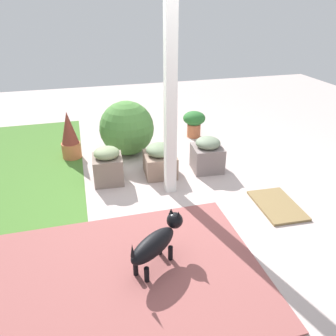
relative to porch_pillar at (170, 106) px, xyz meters
name	(u,v)px	position (x,y,z in m)	size (l,w,h in m)	color
ground_plane	(169,197)	(-0.16, 0.05, -1.10)	(12.00, 12.00, 0.00)	#B6A49F
brick_path	(127,277)	(-1.35, 0.76, -1.09)	(1.80, 2.40, 0.02)	#8F4E4B
porch_pillar	(170,106)	(0.00, 0.00, 0.00)	(0.13, 0.13, 2.20)	white
stone_planter_nearest	(207,155)	(0.41, -0.65, -0.86)	(0.43, 0.44, 0.49)	gray
stone_planter_near	(160,160)	(0.44, 0.02, -0.88)	(0.48, 0.44, 0.45)	#886E5D
stone_planter_mid	(108,166)	(0.42, 0.73, -0.86)	(0.41, 0.40, 0.49)	gray
round_shrub	(127,128)	(1.26, 0.34, -0.68)	(0.83, 0.83, 0.83)	#477A37
terracotta_pot_spiky	(70,136)	(1.32, 1.19, -0.75)	(0.28, 0.28, 0.73)	#C26B40
terracotta_pot_broad	(194,121)	(1.66, -0.89, -0.82)	(0.38, 0.38, 0.45)	#B6613D
dog	(157,242)	(-1.27, 0.47, -0.83)	(0.51, 0.60, 0.46)	black
doormat	(277,205)	(-0.69, -1.12, -1.08)	(0.71, 0.45, 0.03)	olive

